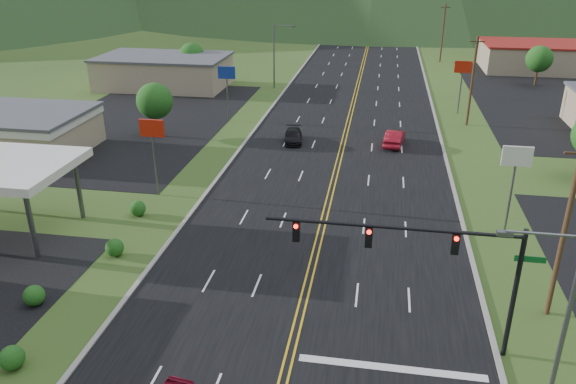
% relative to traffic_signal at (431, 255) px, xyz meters
% --- Properties ---
extents(traffic_signal, '(13.10, 0.43, 7.00)m').
position_rel_traffic_signal_xyz_m(traffic_signal, '(0.00, 0.00, 0.00)').
color(traffic_signal, black).
rests_on(traffic_signal, ground).
extents(streetlight_east, '(3.28, 0.25, 9.00)m').
position_rel_traffic_signal_xyz_m(streetlight_east, '(4.70, -4.00, -0.15)').
color(streetlight_east, '#59595E').
rests_on(streetlight_east, ground).
extents(streetlight_west, '(3.28, 0.25, 9.00)m').
position_rel_traffic_signal_xyz_m(streetlight_west, '(-18.16, 56.00, -0.15)').
color(streetlight_west, '#59595E').
rests_on(streetlight_west, ground).
extents(building_west_mid, '(14.40, 10.40, 4.10)m').
position_rel_traffic_signal_xyz_m(building_west_mid, '(-38.48, 24.00, -3.06)').
color(building_west_mid, tan).
rests_on(building_west_mid, ground).
extents(building_west_far, '(18.40, 11.40, 4.50)m').
position_rel_traffic_signal_xyz_m(building_west_far, '(-34.48, 54.00, -3.07)').
color(building_west_far, tan).
rests_on(building_west_far, ground).
extents(building_east_far, '(16.40, 12.40, 4.50)m').
position_rel_traffic_signal_xyz_m(building_east_far, '(21.52, 76.00, -3.07)').
color(building_east_far, tan).
rests_on(building_east_far, ground).
extents(pole_sign_west_a, '(2.00, 0.18, 6.40)m').
position_rel_traffic_signal_xyz_m(pole_sign_west_a, '(-20.48, 16.00, -0.28)').
color(pole_sign_west_a, '#59595E').
rests_on(pole_sign_west_a, ground).
extents(pole_sign_west_b, '(2.00, 0.18, 6.40)m').
position_rel_traffic_signal_xyz_m(pole_sign_west_b, '(-20.48, 38.00, -0.28)').
color(pole_sign_west_b, '#59595E').
rests_on(pole_sign_west_b, ground).
extents(pole_sign_east_a, '(2.00, 0.18, 6.40)m').
position_rel_traffic_signal_xyz_m(pole_sign_east_a, '(6.52, 14.00, -0.28)').
color(pole_sign_east_a, '#59595E').
rests_on(pole_sign_east_a, ground).
extents(pole_sign_east_b, '(2.00, 0.18, 6.40)m').
position_rel_traffic_signal_xyz_m(pole_sign_east_b, '(6.52, 46.00, -0.28)').
color(pole_sign_east_b, '#59595E').
rests_on(pole_sign_east_b, ground).
extents(tree_west_a, '(3.84, 3.84, 5.82)m').
position_rel_traffic_signal_xyz_m(tree_west_a, '(-26.48, 31.00, -1.44)').
color(tree_west_a, '#382314').
rests_on(tree_west_a, ground).
extents(tree_west_b, '(3.84, 3.84, 5.82)m').
position_rel_traffic_signal_xyz_m(tree_west_b, '(-31.48, 58.00, -1.44)').
color(tree_west_b, '#382314').
rests_on(tree_west_b, ground).
extents(tree_east_b, '(3.84, 3.84, 5.82)m').
position_rel_traffic_signal_xyz_m(tree_east_b, '(19.52, 64.00, -1.44)').
color(tree_east_b, '#382314').
rests_on(tree_east_b, ground).
extents(utility_pole_a, '(1.60, 0.28, 10.00)m').
position_rel_traffic_signal_xyz_m(utility_pole_a, '(7.02, 4.00, -0.20)').
color(utility_pole_a, '#382314').
rests_on(utility_pole_a, ground).
extents(utility_pole_b, '(1.60, 0.28, 10.00)m').
position_rel_traffic_signal_xyz_m(utility_pole_b, '(7.02, 41.00, -0.20)').
color(utility_pole_b, '#382314').
rests_on(utility_pole_b, ground).
extents(utility_pole_c, '(1.60, 0.28, 10.00)m').
position_rel_traffic_signal_xyz_m(utility_pole_c, '(7.02, 81.00, -0.20)').
color(utility_pole_c, '#382314').
rests_on(utility_pole_c, ground).
extents(utility_pole_d, '(1.60, 0.28, 10.00)m').
position_rel_traffic_signal_xyz_m(utility_pole_d, '(7.02, 121.00, -0.20)').
color(utility_pole_d, '#382314').
rests_on(utility_pole_d, ground).
extents(car_dark_mid, '(2.42, 4.58, 1.26)m').
position_rel_traffic_signal_xyz_m(car_dark_mid, '(-11.67, 31.46, -4.70)').
color(car_dark_mid, black).
rests_on(car_dark_mid, ground).
extents(car_red_far, '(2.34, 5.01, 1.59)m').
position_rel_traffic_signal_xyz_m(car_red_far, '(-1.25, 32.15, -4.54)').
color(car_red_far, maroon).
rests_on(car_red_far, ground).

